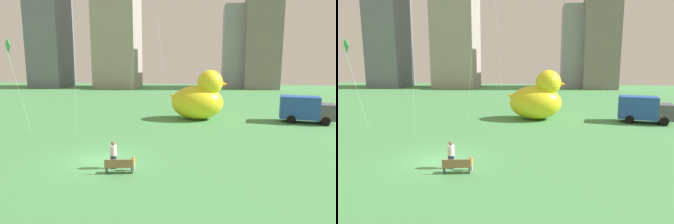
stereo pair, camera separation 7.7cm
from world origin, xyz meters
TOP-DOWN VIEW (x-y plane):
  - ground_plane at (0.00, 0.00)m, footprint 140.00×140.00m
  - park_bench at (1.84, -2.11)m, footprint 1.71×0.73m
  - person_adult at (1.26, -1.33)m, footprint 0.42×0.42m
  - person_child at (2.54, -1.52)m, footprint 0.22×0.22m
  - giant_inflatable_duck at (6.06, 15.22)m, footprint 6.81×4.37m
  - box_truck at (17.49, 14.81)m, footprint 5.76×3.33m
  - city_skyline at (-11.87, 56.65)m, footprint 62.43×15.13m
  - kite_green at (-10.56, 6.23)m, footprint 1.71×1.81m

SIDE VIEW (x-z plane):
  - ground_plane at x=0.00m, z-range 0.00..0.00m
  - park_bench at x=1.84m, z-range 0.03..0.93m
  - person_child at x=2.54m, z-range 0.05..0.93m
  - person_adult at x=1.26m, z-range 0.09..1.81m
  - box_truck at x=17.49m, z-range 0.01..2.86m
  - giant_inflatable_duck at x=6.06m, z-range -0.42..5.22m
  - kite_green at x=-10.56m, z-range 3.37..11.94m
  - city_skyline at x=-11.87m, z-range -1.87..33.21m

